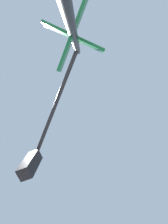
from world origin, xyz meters
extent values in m
cylinder|color=black|center=(-7.34, -6.57, 2.54)|extent=(0.12, 0.12, 5.08)
cylinder|color=black|center=(-6.34, -5.59, 4.68)|extent=(2.06, 2.04, 0.09)
cube|color=black|center=(-5.34, -4.60, 4.23)|extent=(0.28, 0.28, 0.80)
sphere|color=red|center=(-5.23, -4.49, 4.48)|extent=(0.18, 0.18, 0.18)
sphere|color=orange|center=(-5.23, -4.49, 4.23)|extent=(0.18, 0.18, 0.18)
sphere|color=green|center=(-5.23, -4.49, 3.98)|extent=(0.18, 0.18, 0.18)
cube|color=#0F5128|center=(-7.34, -6.57, 3.37)|extent=(0.81, 0.80, 0.20)
cube|color=#0F5128|center=(-7.34, -6.57, 3.59)|extent=(0.73, 0.74, 0.20)
camera|label=1|loc=(-6.77, -6.51, 1.09)|focal=24.23mm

